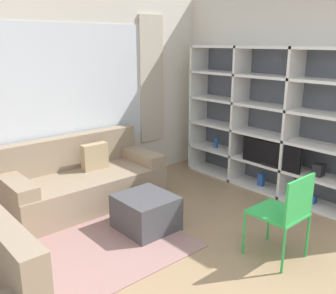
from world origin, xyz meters
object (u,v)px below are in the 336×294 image
Objects in this scene: ottoman at (146,212)px; folding_chair at (286,210)px; shelving_unit at (266,121)px; couch_main at (83,182)px.

folding_chair is (0.62, -1.34, 0.32)m from ottoman.
shelving_unit is 2.59m from couch_main.
shelving_unit reaches higher than couch_main.
shelving_unit is 2.17m from ottoman.
shelving_unit is 1.93m from folding_chair.
shelving_unit is at bearing -2.88° from ottoman.
ottoman is at bearing 177.12° from shelving_unit.
couch_main is 3.26× the size of ottoman.
ottoman is 0.70× the size of folding_chair.
couch_main is 2.27× the size of folding_chair.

